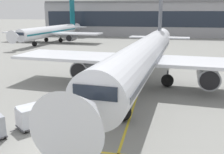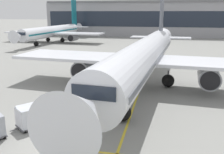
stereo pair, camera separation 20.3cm
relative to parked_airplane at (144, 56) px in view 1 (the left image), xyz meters
The scene contains 14 objects.
ground_plane 17.40m from the parked_airplane, 108.85° to the right, with size 600.00×600.00×0.00m, color gray.
parked_airplane is the anchor object (origin of this frame).
belt_loader 10.20m from the parked_airplane, 115.91° to the right, with size 4.79×4.66×2.68m.
baggage_cart_lead 13.82m from the parked_airplane, 119.30° to the right, with size 2.49×2.64×1.91m.
baggage_cart_second 15.98m from the parked_airplane, 120.51° to the right, with size 2.49×2.64×1.91m.
ground_crew_by_loader 13.68m from the parked_airplane, 121.43° to the right, with size 0.39×0.51×1.74m.
ground_crew_by_carts 11.02m from the parked_airplane, 107.12° to the right, with size 0.57×0.27×1.74m.
ground_crew_marshaller 13.58m from the parked_airplane, 125.70° to the right, with size 0.31×0.56×1.74m.
ground_crew_wingwalker 12.48m from the parked_airplane, 112.76° to the right, with size 0.41×0.49×1.74m.
safety_cone_engine_keepout 8.69m from the parked_airplane, 143.21° to the right, with size 0.54×0.54×0.62m.
apron_guidance_line_lead_in 3.99m from the parked_airplane, 115.49° to the right, with size 0.20×110.00×0.01m.
apron_guidance_line_stop_bar 16.55m from the parked_airplane, 90.23° to the right, with size 12.00×0.20×0.01m.
terminal_building 75.69m from the parked_airplane, 86.58° to the left, with size 97.95×18.83×13.29m.
distant_airplane 53.83m from the parked_airplane, 125.95° to the left, with size 31.49×40.08×13.47m.
Camera 1 is at (7.67, -14.91, 9.08)m, focal length 40.99 mm.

